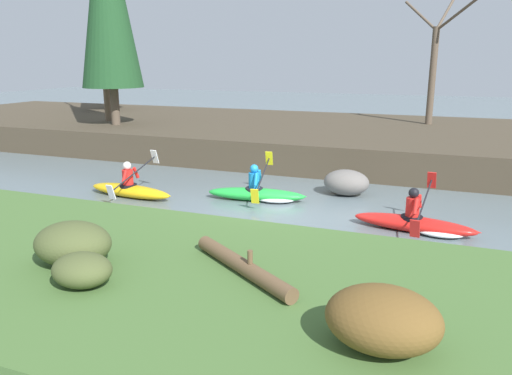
{
  "coord_description": "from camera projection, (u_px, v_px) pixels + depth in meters",
  "views": [
    {
      "loc": [
        3.67,
        -11.3,
        3.78
      ],
      "look_at": [
        -0.81,
        0.33,
        0.55
      ],
      "focal_mm": 35.0,
      "sensor_mm": 36.0,
      "label": 1
    }
  ],
  "objects": [
    {
      "name": "ground_plane",
      "position": [
        282.0,
        215.0,
        12.43
      ],
      "size": [
        90.0,
        90.0,
        0.0
      ],
      "primitive_type": "plane",
      "color": "slate"
    },
    {
      "name": "riverbank_near",
      "position": [
        177.0,
        290.0,
        7.69
      ],
      "size": [
        44.0,
        5.57,
        0.62
      ],
      "color": "#476B33",
      "rests_on": "ground"
    },
    {
      "name": "riverbank_far",
      "position": [
        352.0,
        139.0,
        20.67
      ],
      "size": [
        44.0,
        10.49,
        1.06
      ],
      "color": "#473D2D",
      "rests_on": "ground"
    },
    {
      "name": "conifer_tree_far_left",
      "position": [
        103.0,
        39.0,
        26.38
      ],
      "size": [
        2.36,
        2.36,
        6.05
      ],
      "color": "brown",
      "rests_on": "riverbank_far"
    },
    {
      "name": "bare_tree_upstream",
      "position": [
        104.0,
        35.0,
        21.55
      ],
      "size": [
        4.32,
        4.27,
        7.91
      ],
      "color": "brown",
      "rests_on": "riverbank_far"
    },
    {
      "name": "bare_tree_mid_upstream",
      "position": [
        434.0,
        64.0,
        20.74
      ],
      "size": [
        2.95,
        2.91,
        5.29
      ],
      "color": "brown",
      "rests_on": "riverbank_far"
    },
    {
      "name": "shrub_clump_nearest",
      "position": [
        73.0,
        243.0,
        7.85
      ],
      "size": [
        1.26,
        1.05,
        0.68
      ],
      "color": "#4C562D",
      "rests_on": "riverbank_near"
    },
    {
      "name": "shrub_clump_second",
      "position": [
        82.0,
        270.0,
        7.1
      ],
      "size": [
        0.89,
        0.74,
        0.48
      ],
      "color": "#4C562D",
      "rests_on": "riverbank_near"
    },
    {
      "name": "shrub_clump_third",
      "position": [
        383.0,
        319.0,
        5.55
      ],
      "size": [
        1.3,
        1.08,
        0.7
      ],
      "color": "brown",
      "rests_on": "riverbank_near"
    },
    {
      "name": "kayaker_lead",
      "position": [
        419.0,
        224.0,
        11.16
      ],
      "size": [
        2.79,
        2.07,
        1.2
      ],
      "rotation": [
        0.0,
        0.0,
        -0.11
      ],
      "color": "red",
      "rests_on": "ground"
    },
    {
      "name": "kayaker_middle",
      "position": [
        260.0,
        194.0,
        13.63
      ],
      "size": [
        2.8,
        2.07,
        1.2
      ],
      "rotation": [
        0.0,
        0.0,
        0.15
      ],
      "color": "green",
      "rests_on": "ground"
    },
    {
      "name": "kayaker_trailing",
      "position": [
        131.0,
        189.0,
        14.0
      ],
      "size": [
        2.79,
        2.07,
        1.2
      ],
      "rotation": [
        0.0,
        0.0,
        -0.09
      ],
      "color": "yellow",
      "rests_on": "ground"
    },
    {
      "name": "boulder_midstream",
      "position": [
        346.0,
        182.0,
        14.18
      ],
      "size": [
        1.29,
        1.01,
        0.73
      ],
      "color": "slate",
      "rests_on": "ground"
    },
    {
      "name": "driftwood_log",
      "position": [
        243.0,
        266.0,
        7.53
      ],
      "size": [
        2.12,
        1.57,
        0.44
      ],
      "rotation": [
        0.0,
        0.0,
        -0.61
      ],
      "color": "brown",
      "rests_on": "riverbank_near"
    }
  ]
}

